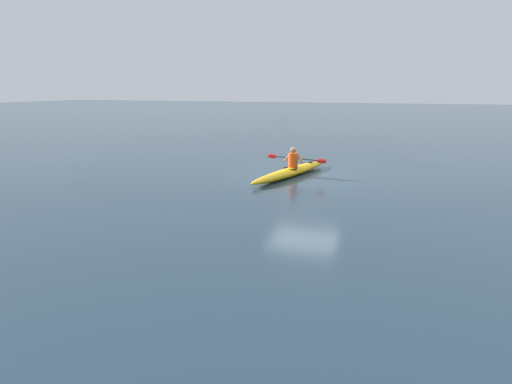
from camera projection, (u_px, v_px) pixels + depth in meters
The scene contains 3 objects.
ground_plane at pixel (305, 176), 16.16m from camera, with size 160.00×160.00×0.00m, color #233847.
kayak at pixel (291, 172), 16.03m from camera, with size 1.78×4.98×0.31m.
kayaker at pixel (293, 159), 16.05m from camera, with size 2.39×0.68×0.72m.
Camera 1 is at (-3.70, 15.53, 3.12)m, focal length 31.24 mm.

